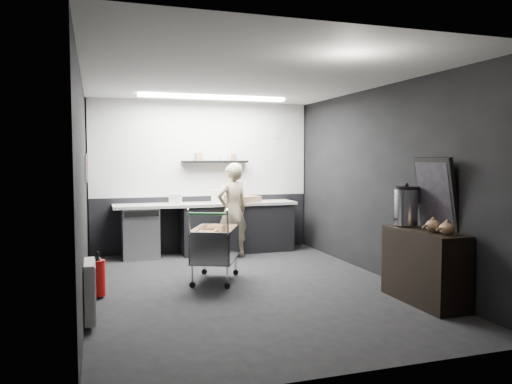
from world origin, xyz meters
name	(u,v)px	position (x,y,z in m)	size (l,w,h in m)	color
floor	(247,287)	(0.00, 0.00, 0.00)	(5.50, 5.50, 0.00)	black
ceiling	(247,79)	(0.00, 0.00, 2.70)	(5.50, 5.50, 0.00)	silver
wall_back	(203,177)	(0.00, 2.75, 1.35)	(5.50, 5.50, 0.00)	black
wall_front	(351,203)	(0.00, -2.75, 1.35)	(5.50, 5.50, 0.00)	black
wall_left	(83,187)	(-2.00, 0.00, 1.35)	(5.50, 5.50, 0.00)	black
wall_right	(382,182)	(2.00, 0.00, 1.35)	(5.50, 5.50, 0.00)	black
kitchen_wall_panel	(203,149)	(0.00, 2.73, 1.85)	(3.95, 0.02, 1.70)	silver
dado_panel	(203,223)	(0.00, 2.73, 0.50)	(3.95, 0.02, 1.00)	black
floating_shelf	(215,162)	(0.20, 2.62, 1.62)	(1.20, 0.22, 0.04)	black
wall_clock	(276,133)	(1.40, 2.72, 2.15)	(0.20, 0.20, 0.03)	silver
poster	(86,168)	(-1.98, 1.30, 1.55)	(0.02, 0.30, 0.40)	silver
poster_red_band	(86,163)	(-1.98, 1.30, 1.62)	(0.01, 0.22, 0.10)	red
radiator	(90,291)	(-1.94, -0.90, 0.35)	(0.10, 0.50, 0.60)	silver
ceiling_strip	(214,97)	(0.00, 1.85, 2.67)	(2.40, 0.20, 0.04)	white
prep_counter	(214,227)	(0.14, 2.42, 0.46)	(3.20, 0.61, 0.90)	black
person	(233,210)	(0.35, 1.97, 0.80)	(0.58, 0.38, 1.60)	beige
shopping_cart	(215,247)	(-0.32, 0.45, 0.48)	(0.88, 1.12, 1.00)	silver
sideboard	(424,256)	(1.78, -1.27, 0.54)	(0.48, 1.14, 1.70)	black
fire_extinguisher	(98,277)	(-1.85, 0.09, 0.26)	(0.16, 0.16, 0.54)	red
cardboard_box	(243,199)	(0.65, 2.37, 0.95)	(0.53, 0.40, 0.11)	#916B4D
pink_tub	(218,196)	(0.20, 2.42, 1.01)	(0.23, 0.23, 0.23)	silver
white_container	(175,199)	(-0.56, 2.37, 0.99)	(0.20, 0.16, 0.18)	silver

